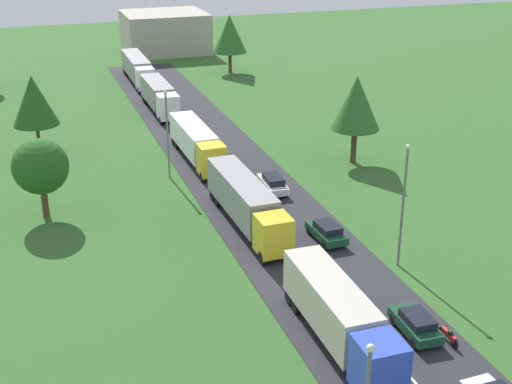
{
  "coord_description": "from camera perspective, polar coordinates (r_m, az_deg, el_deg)",
  "views": [
    {
      "loc": [
        -18.43,
        -17.04,
        24.48
      ],
      "look_at": [
        -0.88,
        34.0,
        1.91
      ],
      "focal_mm": 48.94,
      "sensor_mm": 36.0,
      "label": 1
    }
  ],
  "objects": [
    {
      "name": "car_second",
      "position": [
        44.07,
        12.95,
        -10.45
      ],
      "size": [
        1.92,
        4.04,
        1.44
      ],
      "color": "#19472D",
      "rests_on": "road"
    },
    {
      "name": "motorcycle_courier",
      "position": [
        43.96,
        15.46,
        -11.24
      ],
      "size": [
        0.28,
        1.94,
        0.91
      ],
      "color": "black",
      "rests_on": "road"
    },
    {
      "name": "tree_maple",
      "position": [
        108.06,
        -2.17,
        12.78
      ],
      "size": [
        5.1,
        5.1,
        8.76
      ],
      "color": "#513823",
      "rests_on": "ground"
    },
    {
      "name": "truck_fifth",
      "position": [
        103.87,
        -9.66,
        9.96
      ],
      "size": [
        2.58,
        14.36,
        3.64
      ],
      "color": "white",
      "rests_on": "road"
    },
    {
      "name": "road",
      "position": [
        51.6,
        4.38,
        -5.67
      ],
      "size": [
        10.0,
        140.0,
        0.06
      ],
      "primitive_type": "cube",
      "color": "#2B2B30",
      "rests_on": "ground"
    },
    {
      "name": "lane_marking_centre",
      "position": [
        47.6,
        6.79,
        -8.35
      ],
      "size": [
        0.16,
        120.38,
        0.01
      ],
      "color": "white",
      "rests_on": "road"
    },
    {
      "name": "car_third",
      "position": [
        54.35,
        5.81,
        -3.23
      ],
      "size": [
        1.98,
        4.14,
        1.47
      ],
      "color": "#19472D",
      "rests_on": "road"
    },
    {
      "name": "truck_second",
      "position": [
        55.99,
        -0.81,
        -0.78
      ],
      "size": [
        2.74,
        14.03,
        3.7
      ],
      "color": "yellow",
      "rests_on": "road"
    },
    {
      "name": "tree_ash",
      "position": [
        74.65,
        -17.7,
        7.14
      ],
      "size": [
        4.66,
        4.66,
        8.4
      ],
      "color": "#513823",
      "rests_on": "ground"
    },
    {
      "name": "car_fourth",
      "position": [
        63.22,
        1.39,
        0.73
      ],
      "size": [
        1.97,
        4.55,
        1.52
      ],
      "color": "white",
      "rests_on": "road"
    },
    {
      "name": "lamppost_third",
      "position": [
        65.73,
        -7.26,
        5.02
      ],
      "size": [
        0.36,
        0.36,
        8.51
      ],
      "color": "slate",
      "rests_on": "ground"
    },
    {
      "name": "truck_third",
      "position": [
        70.67,
        -4.9,
        4.12
      ],
      "size": [
        2.65,
        12.89,
        3.44
      ],
      "color": "yellow",
      "rests_on": "road"
    },
    {
      "name": "tree_pine",
      "position": [
        59.65,
        -17.21,
        1.98
      ],
      "size": [
        4.62,
        4.62,
        6.75
      ],
      "color": "#513823",
      "rests_on": "ground"
    },
    {
      "name": "truck_fourth",
      "position": [
        88.44,
        -7.91,
        7.82
      ],
      "size": [
        2.57,
        12.17,
        3.56
      ],
      "color": "white",
      "rests_on": "road"
    },
    {
      "name": "distant_building",
      "position": [
        125.51,
        -7.46,
        12.83
      ],
      "size": [
        13.89,
        12.49,
        6.78
      ],
      "primitive_type": "cube",
      "color": "#B2A899",
      "rests_on": "ground"
    },
    {
      "name": "tree_elm",
      "position": [
        69.56,
        8.19,
        7.21
      ],
      "size": [
        4.84,
        4.84,
        8.88
      ],
      "color": "#513823",
      "rests_on": "ground"
    },
    {
      "name": "truck_lead",
      "position": [
        41.61,
        6.82,
        -9.96
      ],
      "size": [
        2.59,
        12.17,
        3.6
      ],
      "color": "blue",
      "rests_on": "road"
    },
    {
      "name": "lamppost_second",
      "position": [
        49.86,
        11.96,
        -0.69
      ],
      "size": [
        0.36,
        0.36,
        9.26
      ],
      "color": "slate",
      "rests_on": "ground"
    }
  ]
}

